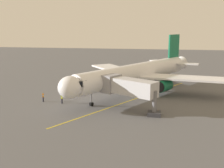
{
  "coord_description": "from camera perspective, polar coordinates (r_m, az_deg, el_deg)",
  "views": [
    {
      "loc": [
        -3.99,
        56.84,
        13.49
      ],
      "look_at": [
        4.82,
        7.57,
        3.0
      ],
      "focal_mm": 44.41,
      "sensor_mm": 36.0,
      "label": 1
    }
  ],
  "objects": [
    {
      "name": "ground_plane",
      "position": [
        58.55,
        5.96,
        -1.55
      ],
      "size": [
        220.0,
        220.0,
        0.0
      ],
      "primitive_type": "plane",
      "color": "#565659"
    },
    {
      "name": "apron_lead_in_line",
      "position": [
        52.2,
        4.51,
        -3.17
      ],
      "size": [
        20.19,
        34.77,
        0.01
      ],
      "primitive_type": "cube",
      "rotation": [
        0.0,
        0.0,
        -0.52
      ],
      "color": "yellow",
      "rests_on": "ground"
    },
    {
      "name": "airplane",
      "position": [
        57.43,
        5.33,
        2.28
      ],
      "size": [
        30.87,
        36.58,
        11.5
      ],
      "color": "white",
      "rests_on": "ground"
    },
    {
      "name": "jet_bridge",
      "position": [
        45.41,
        2.74,
        -0.55
      ],
      "size": [
        10.81,
        7.71,
        5.4
      ],
      "color": "#B7B7BC",
      "rests_on": "ground"
    },
    {
      "name": "ground_crew_marshaller",
      "position": [
        51.76,
        -14.0,
        -2.62
      ],
      "size": [
        0.38,
        0.47,
        1.71
      ],
      "color": "#23232D",
      "rests_on": "ground"
    },
    {
      "name": "ground_crew_wing_walker",
      "position": [
        49.98,
        -10.29,
        -2.96
      ],
      "size": [
        0.27,
        0.41,
        1.71
      ],
      "color": "#23232D",
      "rests_on": "ground"
    },
    {
      "name": "tug_near_nose",
      "position": [
        69.37,
        -7.59,
        1.11
      ],
      "size": [
        2.05,
        2.6,
        1.5
      ],
      "color": "yellow",
      "rests_on": "ground"
    },
    {
      "name": "safety_cone_nose_left",
      "position": [
        44.82,
        9.49,
        -5.48
      ],
      "size": [
        0.32,
        0.32,
        0.55
      ],
      "primitive_type": "cone",
      "color": "#F2590F",
      "rests_on": "ground"
    },
    {
      "name": "safety_cone_nose_right",
      "position": [
        59.58,
        -10.04,
        -1.16
      ],
      "size": [
        0.32,
        0.32,
        0.55
      ],
      "primitive_type": "cone",
      "color": "#F2590F",
      "rests_on": "ground"
    }
  ]
}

